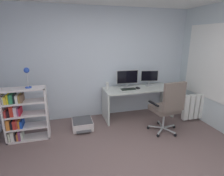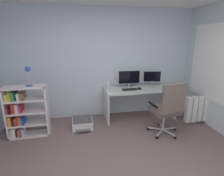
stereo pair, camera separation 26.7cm
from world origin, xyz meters
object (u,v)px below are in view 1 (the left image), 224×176
at_px(desk, 138,95).
at_px(desk_lamp, 27,74).
at_px(radiator, 198,106).
at_px(bookshelf, 22,115).
at_px(computer_mouse, 138,88).
at_px(monitor_main, 127,77).
at_px(printer, 82,124).
at_px(monitor_secondary, 149,77).
at_px(office_chair, 168,105).
at_px(desktop_speaker, 107,86).
at_px(keyboard, 128,89).

relative_size(desk, desk_lamp, 4.48).
bearing_deg(radiator, bookshelf, 176.97).
relative_size(bookshelf, desk_lamp, 2.77).
xyz_separation_m(computer_mouse, desk_lamp, (-2.29, -0.32, 0.53)).
height_order(monitor_main, printer, monitor_main).
bearing_deg(monitor_secondary, office_chair, -94.95).
bearing_deg(printer, computer_mouse, 7.80).
xyz_separation_m(bookshelf, desk_lamp, (0.18, 0.00, 0.78)).
xyz_separation_m(monitor_main, office_chair, (0.49, -1.03, -0.37)).
bearing_deg(monitor_secondary, desktop_speaker, -177.48).
distance_m(monitor_secondary, desktop_speaker, 1.09).
height_order(monitor_secondary, computer_mouse, monitor_secondary).
distance_m(office_chair, bookshelf, 2.81).
bearing_deg(desk, radiator, -24.15).
xyz_separation_m(monitor_secondary, computer_mouse, (-0.38, -0.18, -0.21)).
bearing_deg(office_chair, bookshelf, 169.10).
bearing_deg(desk, monitor_secondary, 20.99).
distance_m(monitor_secondary, desk_lamp, 2.73).
relative_size(monitor_main, monitor_secondary, 1.23).
bearing_deg(desk_lamp, radiator, -3.19).
relative_size(bookshelf, printer, 1.99).
relative_size(desktop_speaker, office_chair, 0.15).
distance_m(monitor_main, computer_mouse, 0.35).
bearing_deg(office_chair, desktop_speaker, 135.22).
relative_size(desktop_speaker, bookshelf, 0.17).
distance_m(desk, office_chair, 0.94).
bearing_deg(monitor_main, computer_mouse, -41.75).
distance_m(keyboard, desk_lamp, 2.14).
distance_m(desktop_speaker, office_chair, 1.41).
bearing_deg(desk, desk_lamp, -170.94).
bearing_deg(desktop_speaker, keyboard, -16.43).
relative_size(monitor_secondary, printer, 0.85).
bearing_deg(monitor_main, desk, -28.15).
relative_size(monitor_main, desk_lamp, 1.45).
bearing_deg(desktop_speaker, desk, -6.26).
xyz_separation_m(computer_mouse, printer, (-1.35, -0.18, -0.66)).
bearing_deg(keyboard, desk, 10.69).
bearing_deg(desktop_speaker, computer_mouse, -10.72).
bearing_deg(desk, desktop_speaker, 173.74).
bearing_deg(keyboard, radiator, -19.06).
bearing_deg(desk_lamp, office_chair, -11.67).
distance_m(desk, monitor_main, 0.51).
bearing_deg(computer_mouse, desk_lamp, 177.71).
distance_m(computer_mouse, desk_lamp, 2.37).
height_order(desk, computer_mouse, computer_mouse).
bearing_deg(computer_mouse, keyboard, 170.74).
height_order(monitor_main, keyboard, monitor_main).
bearing_deg(desk_lamp, desk, 9.06).
distance_m(monitor_main, keyboard, 0.30).
height_order(computer_mouse, bookshelf, bookshelf).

